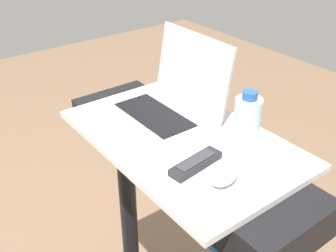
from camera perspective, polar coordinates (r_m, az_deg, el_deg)
desk_board at (r=1.20m, az=1.91°, el=-1.74°), size 0.71×0.44×0.02m
laptop at (r=1.28m, az=0.23°, el=3.63°), size 0.33×0.27×0.25m
computer_mouse at (r=1.02m, az=7.95°, el=-6.82°), size 0.09×0.11×0.03m
water_bottle at (r=1.11m, az=11.01°, el=0.28°), size 0.07×0.07×0.18m
tv_remote at (r=1.06m, az=3.94°, el=-5.26°), size 0.07×0.16×0.02m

